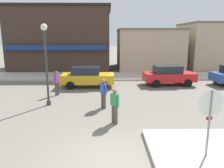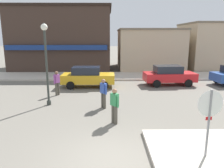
# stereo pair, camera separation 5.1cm
# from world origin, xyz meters

# --- Properties ---
(ground_plane) EXTENTS (160.00, 160.00, 0.00)m
(ground_plane) POSITION_xyz_m (0.00, 0.00, 0.00)
(ground_plane) COLOR #6B665B
(kerb_far) EXTENTS (80.00, 4.00, 0.15)m
(kerb_far) POSITION_xyz_m (0.00, 14.59, 0.07)
(kerb_far) COLOR beige
(kerb_far) RESTS_ON ground
(stop_sign) EXTENTS (0.82, 0.11, 2.30)m
(stop_sign) POSITION_xyz_m (2.92, 0.07, 1.52)
(stop_sign) COLOR gray
(stop_sign) RESTS_ON ground
(lamp_post) EXTENTS (0.36, 0.36, 4.54)m
(lamp_post) POSITION_xyz_m (-3.57, 5.84, 2.96)
(lamp_post) COLOR #333833
(lamp_post) RESTS_ON ground
(parked_car_nearest) EXTENTS (4.01, 1.89, 1.56)m
(parked_car_nearest) POSITION_xyz_m (-1.76, 10.35, 0.81)
(parked_car_nearest) COLOR gold
(parked_car_nearest) RESTS_ON ground
(parked_car_second) EXTENTS (4.09, 2.05, 1.56)m
(parked_car_second) POSITION_xyz_m (4.65, 10.92, 0.81)
(parked_car_second) COLOR red
(parked_car_second) RESTS_ON ground
(pedestrian_crossing_near) EXTENTS (0.37, 0.52, 1.61)m
(pedestrian_crossing_near) POSITION_xyz_m (-3.56, 7.92, 0.87)
(pedestrian_crossing_near) COLOR #4C473D
(pedestrian_crossing_near) RESTS_ON ground
(pedestrian_crossing_far) EXTENTS (0.40, 0.49, 1.61)m
(pedestrian_crossing_far) POSITION_xyz_m (0.11, 3.06, 0.87)
(pedestrian_crossing_far) COLOR #4C473D
(pedestrian_crossing_far) RESTS_ON ground
(pedestrian_kerb_side) EXTENTS (0.39, 0.50, 1.61)m
(pedestrian_kerb_side) POSITION_xyz_m (-0.43, 5.22, 0.87)
(pedestrian_kerb_side) COLOR #4C473D
(pedestrian_kerb_side) RESTS_ON ground
(building_corner_shop) EXTENTS (11.24, 8.31, 7.04)m
(building_corner_shop) POSITION_xyz_m (-5.49, 20.49, 3.52)
(building_corner_shop) COLOR #3D2D26
(building_corner_shop) RESTS_ON ground
(building_storefront_left_near) EXTENTS (7.14, 8.11, 4.64)m
(building_storefront_left_near) POSITION_xyz_m (4.56, 20.31, 2.33)
(building_storefront_left_near) COLOR tan
(building_storefront_left_near) RESTS_ON ground
(building_storefront_left_mid) EXTENTS (5.11, 7.19, 5.36)m
(building_storefront_left_mid) POSITION_xyz_m (11.47, 20.30, 2.68)
(building_storefront_left_mid) COLOR tan
(building_storefront_left_mid) RESTS_ON ground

